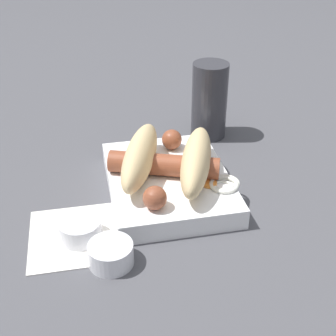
{
  "coord_description": "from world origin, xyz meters",
  "views": [
    {
      "loc": [
        -0.57,
        0.12,
        0.4
      ],
      "look_at": [
        0.0,
        0.0,
        0.04
      ],
      "focal_mm": 50.0,
      "sensor_mm": 36.0,
      "label": 1
    }
  ],
  "objects_px": {
    "food_tray": "(168,182)",
    "sausage": "(164,166)",
    "condiment_cup_near": "(81,231)",
    "condiment_cup_far": "(111,255)",
    "drink_glass": "(209,101)",
    "bread_roll": "(168,158)"
  },
  "relations": [
    {
      "from": "food_tray",
      "to": "sausage",
      "type": "height_order",
      "value": "sausage"
    },
    {
      "from": "condiment_cup_near",
      "to": "condiment_cup_far",
      "type": "xyz_separation_m",
      "value": [
        -0.05,
        -0.03,
        0.0
      ]
    },
    {
      "from": "food_tray",
      "to": "drink_glass",
      "type": "height_order",
      "value": "drink_glass"
    },
    {
      "from": "condiment_cup_near",
      "to": "condiment_cup_far",
      "type": "height_order",
      "value": "same"
    },
    {
      "from": "condiment_cup_far",
      "to": "food_tray",
      "type": "bearing_deg",
      "value": -35.92
    },
    {
      "from": "food_tray",
      "to": "bread_roll",
      "type": "height_order",
      "value": "bread_roll"
    },
    {
      "from": "sausage",
      "to": "drink_glass",
      "type": "xyz_separation_m",
      "value": [
        0.16,
        -0.11,
        0.02
      ]
    },
    {
      "from": "food_tray",
      "to": "bread_roll",
      "type": "xyz_separation_m",
      "value": [
        -0.0,
        0.0,
        0.04
      ]
    },
    {
      "from": "bread_roll",
      "to": "drink_glass",
      "type": "distance_m",
      "value": 0.2
    },
    {
      "from": "sausage",
      "to": "condiment_cup_far",
      "type": "xyz_separation_m",
      "value": [
        -0.14,
        0.09,
        -0.03
      ]
    },
    {
      "from": "drink_glass",
      "to": "condiment_cup_far",
      "type": "bearing_deg",
      "value": 145.17
    },
    {
      "from": "bread_roll",
      "to": "condiment_cup_far",
      "type": "relative_size",
      "value": 3.7
    },
    {
      "from": "sausage",
      "to": "condiment_cup_near",
      "type": "bearing_deg",
      "value": 122.59
    },
    {
      "from": "bread_roll",
      "to": "sausage",
      "type": "bearing_deg",
      "value": 66.56
    },
    {
      "from": "sausage",
      "to": "drink_glass",
      "type": "bearing_deg",
      "value": -34.98
    },
    {
      "from": "condiment_cup_near",
      "to": "condiment_cup_far",
      "type": "bearing_deg",
      "value": -147.89
    },
    {
      "from": "bread_roll",
      "to": "sausage",
      "type": "relative_size",
      "value": 1.12
    },
    {
      "from": "bread_roll",
      "to": "condiment_cup_near",
      "type": "distance_m",
      "value": 0.16
    },
    {
      "from": "sausage",
      "to": "condiment_cup_near",
      "type": "xyz_separation_m",
      "value": [
        -0.08,
        0.13,
        -0.03
      ]
    },
    {
      "from": "condiment_cup_near",
      "to": "drink_glass",
      "type": "xyz_separation_m",
      "value": [
        0.25,
        -0.24,
        0.06
      ]
    },
    {
      "from": "drink_glass",
      "to": "bread_roll",
      "type": "bearing_deg",
      "value": 146.61
    },
    {
      "from": "condiment_cup_far",
      "to": "sausage",
      "type": "bearing_deg",
      "value": -34.65
    }
  ]
}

